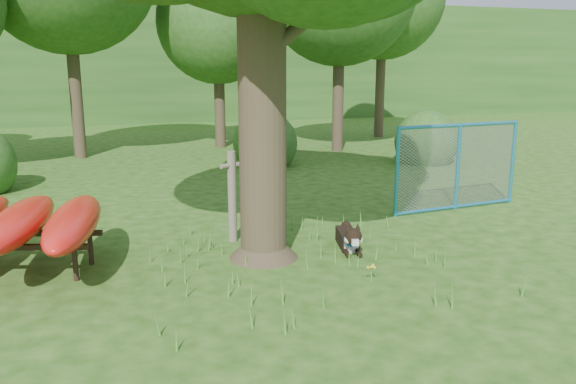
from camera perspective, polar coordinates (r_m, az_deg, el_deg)
name	(u,v)px	position (r m, az deg, el deg)	size (l,w,h in m)	color
ground	(302,294)	(6.91, 1.45, -10.33)	(80.00, 80.00, 0.00)	#1E460E
wooden_post	(232,194)	(8.75, -5.70, -0.23)	(0.38, 0.23, 1.44)	#655B4B
husky_dog	(349,238)	(8.50, 6.25, -4.72)	(0.46, 1.08, 0.49)	black
fence_section	(458,167)	(11.18, 16.86, 2.48)	(2.83, 0.39, 2.77)	teal
wildflower_clump	(372,268)	(7.25, 8.50, -7.67)	(0.11, 0.09, 0.24)	#47882C
bg_tree_c	(218,23)	(19.40, -7.17, 16.67)	(4.00, 4.00, 6.12)	#342A1C
shrub_right	(425,163)	(16.65, 13.76, 2.91)	(1.80, 1.80, 1.80)	#224D19
shrub_mid	(265,165)	(15.79, -2.32, 2.75)	(1.80, 1.80, 1.80)	#224D19
wooded_hillside	(144,62)	(34.08, -14.42, 12.70)	(80.00, 12.00, 6.00)	#224D19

